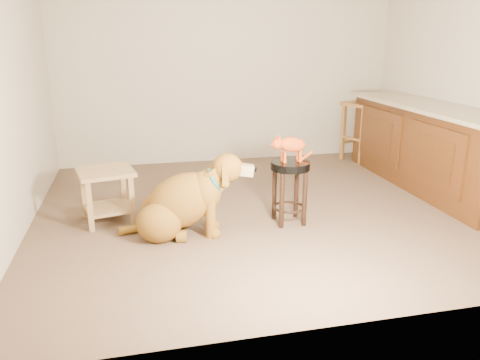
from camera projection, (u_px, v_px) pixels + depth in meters
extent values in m
cube|color=brown|center=(268.00, 209.00, 4.69)|extent=(4.50, 4.00, 0.01)
cube|color=#B2A58F|center=(228.00, 64.00, 6.17)|extent=(4.50, 0.04, 2.60)
cube|color=#B2A58F|center=(379.00, 108.00, 2.44)|extent=(4.50, 0.04, 2.60)
cube|color=#B2A58F|center=(7.00, 81.00, 3.83)|extent=(0.04, 4.00, 2.60)
cube|color=#4C270D|center=(429.00, 148.00, 5.25)|extent=(0.60, 2.50, 0.90)
cube|color=gray|center=(431.00, 106.00, 5.10)|extent=(0.70, 2.56, 0.04)
cube|color=black|center=(428.00, 182.00, 5.37)|extent=(0.52, 2.50, 0.10)
cube|color=#4C270D|center=(434.00, 157.00, 4.65)|extent=(0.02, 0.90, 0.62)
cube|color=#4C270D|center=(379.00, 135.00, 5.68)|extent=(0.02, 0.90, 0.62)
cube|color=#3E1F0A|center=(433.00, 157.00, 4.65)|extent=(0.02, 0.60, 0.40)
cube|color=#3E1F0A|center=(378.00, 135.00, 5.67)|extent=(0.02, 0.60, 0.40)
cylinder|color=black|center=(296.00, 191.00, 4.40)|extent=(0.04, 0.04, 0.51)
cylinder|color=black|center=(274.00, 193.00, 4.35)|extent=(0.04, 0.04, 0.51)
cylinder|color=black|center=(305.00, 199.00, 4.20)|extent=(0.04, 0.04, 0.51)
cylinder|color=black|center=(282.00, 201.00, 4.15)|extent=(0.04, 0.04, 0.51)
torus|color=black|center=(289.00, 207.00, 4.31)|extent=(0.30, 0.30, 0.02)
cylinder|color=black|center=(290.00, 165.00, 4.19)|extent=(0.36, 0.36, 0.07)
cube|color=brown|center=(360.00, 130.00, 6.63)|extent=(0.06, 0.06, 0.76)
cube|color=brown|center=(343.00, 133.00, 6.45)|extent=(0.06, 0.06, 0.76)
cube|color=brown|center=(380.00, 134.00, 6.36)|extent=(0.06, 0.06, 0.76)
cube|color=brown|center=(362.00, 137.00, 6.18)|extent=(0.06, 0.06, 0.76)
cube|color=brown|center=(363.00, 104.00, 6.29)|extent=(0.56, 0.56, 0.04)
cube|color=olive|center=(123.00, 189.00, 4.55)|extent=(0.05, 0.05, 0.46)
cube|color=olive|center=(84.00, 194.00, 4.40)|extent=(0.05, 0.05, 0.46)
cube|color=olive|center=(132.00, 201.00, 4.23)|extent=(0.05, 0.05, 0.46)
cube|color=olive|center=(90.00, 207.00, 4.08)|extent=(0.05, 0.05, 0.46)
cube|color=olive|center=(105.00, 172.00, 4.24)|extent=(0.57, 0.57, 0.04)
cube|color=olive|center=(108.00, 208.00, 4.34)|extent=(0.48, 0.48, 0.03)
ellipsoid|color=brown|center=(162.00, 211.00, 4.17)|extent=(0.42, 0.36, 0.34)
ellipsoid|color=brown|center=(159.00, 223.00, 3.90)|extent=(0.42, 0.36, 0.34)
cylinder|color=brown|center=(183.00, 222.00, 4.24)|extent=(0.10, 0.12, 0.11)
cylinder|color=brown|center=(181.00, 237.00, 3.93)|extent=(0.10, 0.12, 0.11)
ellipsoid|color=brown|center=(181.00, 201.00, 4.01)|extent=(0.84, 0.52, 0.70)
ellipsoid|color=brown|center=(205.00, 191.00, 4.00)|extent=(0.34, 0.36, 0.36)
cylinder|color=brown|center=(210.00, 207.00, 4.15)|extent=(0.10, 0.10, 0.41)
cylinder|color=brown|center=(210.00, 215.00, 3.96)|extent=(0.10, 0.10, 0.41)
sphere|color=brown|center=(214.00, 225.00, 4.20)|extent=(0.11, 0.11, 0.11)
sphere|color=brown|center=(215.00, 234.00, 4.02)|extent=(0.11, 0.11, 0.11)
cylinder|color=brown|center=(215.00, 179.00, 3.97)|extent=(0.28, 0.22, 0.26)
ellipsoid|color=brown|center=(227.00, 168.00, 3.95)|extent=(0.29, 0.27, 0.25)
cube|color=#93805B|center=(244.00, 170.00, 3.96)|extent=(0.18, 0.12, 0.11)
sphere|color=black|center=(253.00, 169.00, 3.97)|extent=(0.06, 0.06, 0.06)
cube|color=brown|center=(224.00, 168.00, 4.06)|extent=(0.06, 0.07, 0.18)
cube|color=brown|center=(225.00, 175.00, 3.85)|extent=(0.06, 0.07, 0.18)
torus|color=#0D5E6A|center=(215.00, 180.00, 3.97)|extent=(0.17, 0.25, 0.22)
cylinder|color=#D8BF4C|center=(221.00, 188.00, 4.00)|extent=(0.01, 0.05, 0.05)
cylinder|color=brown|center=(137.00, 228.00, 4.11)|extent=(0.33, 0.14, 0.08)
ellipsoid|color=#98340F|center=(292.00, 144.00, 4.13)|extent=(0.27, 0.13, 0.17)
cylinder|color=#98340F|center=(282.00, 155.00, 4.18)|extent=(0.03, 0.03, 0.10)
sphere|color=#98340F|center=(282.00, 160.00, 4.19)|extent=(0.03, 0.03, 0.03)
cylinder|color=#98340F|center=(285.00, 157.00, 4.11)|extent=(0.03, 0.03, 0.10)
sphere|color=#98340F|center=(285.00, 162.00, 4.13)|extent=(0.03, 0.03, 0.03)
cylinder|color=#98340F|center=(298.00, 155.00, 4.21)|extent=(0.03, 0.03, 0.10)
sphere|color=#98340F|center=(297.00, 159.00, 4.22)|extent=(0.03, 0.03, 0.03)
cylinder|color=#98340F|center=(300.00, 156.00, 4.15)|extent=(0.03, 0.03, 0.10)
sphere|color=#98340F|center=(300.00, 161.00, 4.16)|extent=(0.03, 0.03, 0.03)
sphere|color=#98340F|center=(277.00, 143.00, 4.10)|extent=(0.10, 0.10, 0.10)
sphere|color=#98340F|center=(273.00, 145.00, 4.09)|extent=(0.04, 0.04, 0.04)
sphere|color=brown|center=(271.00, 145.00, 4.09)|extent=(0.02, 0.02, 0.02)
cone|color=#98340F|center=(277.00, 137.00, 4.11)|extent=(0.04, 0.04, 0.05)
cone|color=#C66B60|center=(277.00, 137.00, 4.11)|extent=(0.02, 0.02, 0.03)
cone|color=#98340F|center=(280.00, 138.00, 4.06)|extent=(0.04, 0.04, 0.05)
cone|color=#C66B60|center=(279.00, 139.00, 4.06)|extent=(0.02, 0.02, 0.03)
cylinder|color=#98340F|center=(305.00, 157.00, 4.24)|extent=(0.20, 0.11, 0.10)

